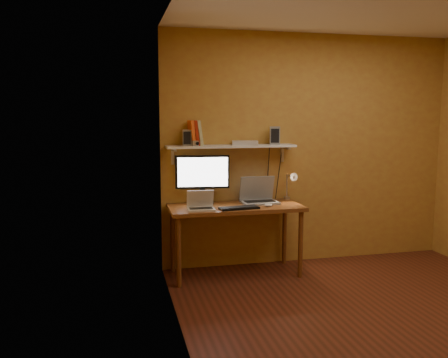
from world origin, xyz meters
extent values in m
cube|color=#5A2417|center=(0.00, 0.00, -0.01)|extent=(3.40, 3.20, 0.02)
cube|color=#B68F37|center=(0.00, 1.61, 1.30)|extent=(3.40, 0.02, 2.60)
cube|color=#B68F37|center=(-1.71, 0.00, 1.30)|extent=(0.02, 3.20, 2.60)
cube|color=brown|center=(-0.95, 1.28, 0.73)|extent=(1.40, 0.60, 0.04)
cylinder|color=brown|center=(-1.59, 1.04, 0.35)|extent=(0.05, 0.05, 0.71)
cylinder|color=brown|center=(-0.31, 1.04, 0.35)|extent=(0.05, 0.05, 0.71)
cylinder|color=brown|center=(-1.59, 1.52, 0.35)|extent=(0.05, 0.05, 0.71)
cylinder|color=brown|center=(-0.31, 1.52, 0.35)|extent=(0.05, 0.05, 0.71)
cube|color=silver|center=(-0.95, 1.47, 1.36)|extent=(1.40, 0.25, 0.02)
cube|color=silver|center=(-1.57, 1.58, 1.26)|extent=(0.03, 0.03, 0.18)
cube|color=silver|center=(-0.33, 1.58, 1.26)|extent=(0.03, 0.03, 0.18)
cylinder|color=black|center=(-1.27, 1.47, 0.76)|extent=(0.27, 0.27, 0.02)
cube|color=black|center=(-1.27, 1.47, 0.85)|extent=(0.06, 0.05, 0.18)
cube|color=black|center=(-1.27, 1.47, 1.09)|extent=(0.58, 0.11, 0.36)
cube|color=white|center=(-1.27, 1.45, 1.09)|extent=(0.53, 0.07, 0.31)
cube|color=gray|center=(-0.66, 1.36, 0.76)|extent=(0.39, 0.28, 0.02)
cube|color=black|center=(-0.66, 1.36, 0.77)|extent=(0.33, 0.16, 0.00)
cube|color=gray|center=(-0.66, 1.46, 0.90)|extent=(0.39, 0.10, 0.27)
cube|color=#111A37|center=(-0.66, 1.46, 0.90)|extent=(0.34, 0.07, 0.22)
cube|color=silver|center=(-1.35, 1.13, 0.76)|extent=(0.28, 0.20, 0.02)
cube|color=black|center=(-1.35, 1.13, 0.77)|extent=(0.24, 0.11, 0.00)
cube|color=silver|center=(-1.34, 1.19, 0.86)|extent=(0.27, 0.09, 0.18)
cube|color=black|center=(-1.34, 1.19, 0.86)|extent=(0.24, 0.07, 0.15)
cube|color=black|center=(-0.96, 1.10, 0.76)|extent=(0.42, 0.18, 0.02)
ellipsoid|color=silver|center=(-0.63, 1.15, 0.77)|extent=(0.10, 0.08, 0.03)
cube|color=silver|center=(-0.29, 1.52, 0.74)|extent=(0.05, 0.06, 0.08)
cylinder|color=silver|center=(-0.29, 1.52, 0.89)|extent=(0.02, 0.02, 0.28)
cylinder|color=silver|center=(-0.29, 1.44, 1.03)|extent=(0.01, 0.16, 0.01)
cone|color=silver|center=(-0.29, 1.36, 1.03)|extent=(0.09, 0.09, 0.09)
sphere|color=#FFE0A5|center=(-0.29, 1.34, 1.03)|extent=(0.04, 0.04, 0.04)
cube|color=gray|center=(-1.42, 1.47, 1.46)|extent=(0.12, 0.12, 0.17)
cube|color=gray|center=(-0.46, 1.48, 1.47)|extent=(0.13, 0.13, 0.20)
cube|color=#E9571C|center=(-1.38, 1.48, 1.51)|extent=(0.07, 0.18, 0.27)
cube|color=#991E0B|center=(-1.34, 1.48, 1.51)|extent=(0.07, 0.18, 0.27)
cube|color=#BBBF8F|center=(-1.31, 1.48, 1.51)|extent=(0.08, 0.18, 0.27)
cube|color=silver|center=(-1.34, 1.40, 1.40)|extent=(0.10, 0.06, 0.06)
cylinder|color=black|center=(-1.34, 1.38, 1.40)|extent=(0.04, 0.03, 0.03)
cube|color=silver|center=(-0.80, 1.46, 1.40)|extent=(0.31, 0.24, 0.05)
camera|label=1|loc=(-2.18, -3.46, 1.71)|focal=38.00mm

